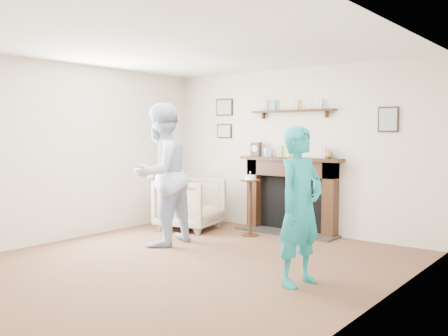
{
  "coord_description": "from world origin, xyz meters",
  "views": [
    {
      "loc": [
        3.85,
        -4.19,
        1.51
      ],
      "look_at": [
        -0.12,
        0.9,
        1.06
      ],
      "focal_mm": 40.0,
      "sensor_mm": 36.0,
      "label": 1
    }
  ],
  "objects_px": {
    "armchair": "(190,229)",
    "woman": "(300,284)",
    "man": "(162,245)",
    "pedestal_table": "(250,196)"
  },
  "relations": [
    {
      "from": "armchair",
      "to": "man",
      "type": "xyz_separation_m",
      "value": [
        0.44,
        -1.07,
        0.0
      ]
    },
    {
      "from": "man",
      "to": "pedestal_table",
      "type": "xyz_separation_m",
      "value": [
        0.61,
        1.23,
        0.59
      ]
    },
    {
      "from": "man",
      "to": "pedestal_table",
      "type": "height_order",
      "value": "man"
    },
    {
      "from": "armchair",
      "to": "woman",
      "type": "distance_m",
      "value": 3.18
    },
    {
      "from": "man",
      "to": "pedestal_table",
      "type": "bearing_deg",
      "value": 149.34
    },
    {
      "from": "woman",
      "to": "pedestal_table",
      "type": "height_order",
      "value": "pedestal_table"
    },
    {
      "from": "man",
      "to": "pedestal_table",
      "type": "relative_size",
      "value": 2.01
    },
    {
      "from": "armchair",
      "to": "man",
      "type": "height_order",
      "value": "man"
    },
    {
      "from": "armchair",
      "to": "pedestal_table",
      "type": "xyz_separation_m",
      "value": [
        1.04,
        0.16,
        0.59
      ]
    },
    {
      "from": "armchair",
      "to": "woman",
      "type": "bearing_deg",
      "value": -130.35
    }
  ]
}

